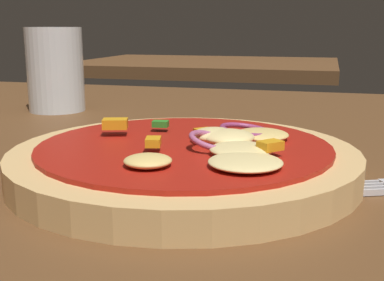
% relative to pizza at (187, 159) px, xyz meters
% --- Properties ---
extents(dining_table, '(1.50, 1.02, 0.03)m').
position_rel_pizza_xyz_m(dining_table, '(-0.06, -0.02, -0.03)').
color(dining_table, brown).
rests_on(dining_table, ground).
extents(pizza, '(0.24, 0.24, 0.03)m').
position_rel_pizza_xyz_m(pizza, '(0.00, 0.00, 0.00)').
color(pizza, tan).
rests_on(pizza, dining_table).
extents(beer_glass, '(0.07, 0.07, 0.10)m').
position_rel_pizza_xyz_m(beer_glass, '(-0.23, 0.22, 0.03)').
color(beer_glass, silver).
rests_on(beer_glass, dining_table).
extents(background_table, '(0.77, 0.55, 0.03)m').
position_rel_pizza_xyz_m(background_table, '(-0.27, 1.17, -0.03)').
color(background_table, brown).
rests_on(background_table, ground).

